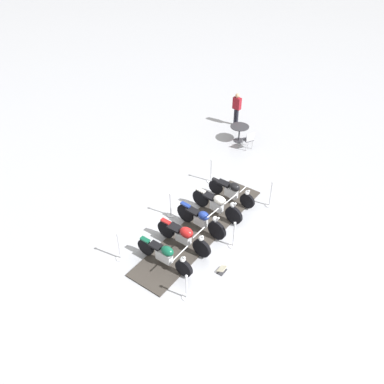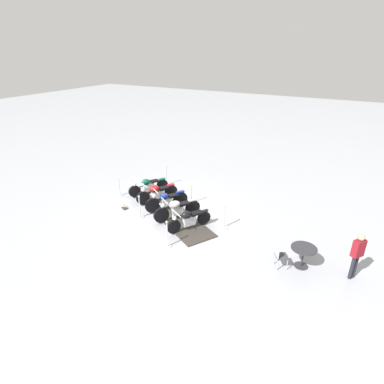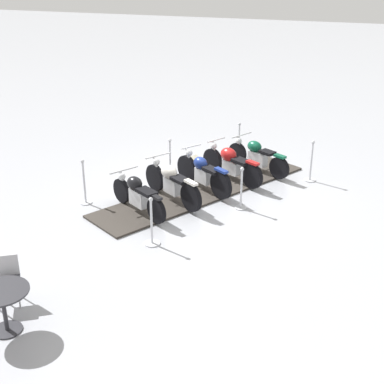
{
  "view_description": "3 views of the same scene",
  "coord_description": "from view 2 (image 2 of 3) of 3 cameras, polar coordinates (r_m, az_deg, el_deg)",
  "views": [
    {
      "loc": [
        0.85,
        -10.54,
        9.91
      ],
      "look_at": [
        -0.47,
        1.44,
        0.57
      ],
      "focal_mm": 37.79,
      "sensor_mm": 36.0,
      "label": 1
    },
    {
      "loc": [
        10.93,
        7.39,
        7.05
      ],
      "look_at": [
        -0.46,
        1.09,
        0.99
      ],
      "focal_mm": 29.49,
      "sensor_mm": 36.0,
      "label": 2
    },
    {
      "loc": [
        -3.98,
        12.16,
        5.61
      ],
      "look_at": [
        -0.34,
        1.83,
        0.79
      ],
      "focal_mm": 50.59,
      "sensor_mm": 36.0,
      "label": 3
    }
  ],
  "objects": [
    {
      "name": "stanchion_left_front",
      "position": [
        17.51,
        -4.65,
        2.46
      ],
      "size": [
        0.32,
        0.32,
        1.13
      ],
      "color": "silver",
      "rests_on": "ground_plane"
    },
    {
      "name": "stanchion_left_mid",
      "position": [
        15.37,
        -0.11,
        -0.79
      ],
      "size": [
        0.29,
        0.29,
        1.06
      ],
      "color": "silver",
      "rests_on": "ground_plane"
    },
    {
      "name": "bystander_person",
      "position": [
        11.6,
        27.73,
        -9.65
      ],
      "size": [
        0.45,
        0.41,
        1.7
      ],
      "rotation": [
        0.0,
        0.0,
        -2.18
      ],
      "color": "#23232D",
      "rests_on": "ground_plane"
    },
    {
      "name": "display_platform",
      "position": [
        14.95,
        -4.54,
        -3.17
      ],
      "size": [
        4.33,
        6.15,
        0.05
      ],
      "primitive_type": "cube",
      "rotation": [
        0.0,
        0.0,
        1.05
      ],
      "color": "#38332D",
      "rests_on": "ground_plane"
    },
    {
      "name": "motorcycle_forest",
      "position": [
        16.41,
        -7.97,
        1.09
      ],
      "size": [
        1.95,
        1.26,
        0.9
      ],
      "rotation": [
        0.0,
        0.0,
        -0.52
      ],
      "color": "black",
      "rests_on": "display_platform"
    },
    {
      "name": "motorcycle_black",
      "position": [
        13.13,
        -0.64,
        -4.94
      ],
      "size": [
        1.8,
        1.22,
        0.9
      ],
      "rotation": [
        0.0,
        0.0,
        -0.55
      ],
      "color": "black",
      "rests_on": "display_platform"
    },
    {
      "name": "motorcycle_cream",
      "position": [
        13.9,
        -2.8,
        -3.04
      ],
      "size": [
        1.91,
        1.33,
        1.02
      ],
      "rotation": [
        0.0,
        0.0,
        -0.59
      ],
      "color": "black",
      "rests_on": "display_platform"
    },
    {
      "name": "stanchion_right_front",
      "position": [
        16.59,
        -12.98,
        0.47
      ],
      "size": [
        0.29,
        0.29,
        1.01
      ],
      "color": "silver",
      "rests_on": "ground_plane"
    },
    {
      "name": "motorcycle_maroon",
      "position": [
        15.54,
        -6.44,
        -0.07
      ],
      "size": [
        1.94,
        1.22,
        0.98
      ],
      "rotation": [
        0.0,
        0.0,
        -0.53
      ],
      "color": "black",
      "rests_on": "display_platform"
    },
    {
      "name": "ground_plane",
      "position": [
        14.96,
        -4.54,
        -3.25
      ],
      "size": [
        80.0,
        80.0,
        0.0
      ],
      "primitive_type": "plane",
      "color": "#A8AAB2"
    },
    {
      "name": "motorcycle_navy",
      "position": [
        14.72,
        -4.67,
        -1.51
      ],
      "size": [
        1.83,
        1.27,
        1.05
      ],
      "rotation": [
        0.0,
        0.0,
        -0.59
      ],
      "color": "black",
      "rests_on": "display_platform"
    },
    {
      "name": "stanchion_right_rear",
      "position": [
        12.18,
        -4.49,
        -8.21
      ],
      "size": [
        0.3,
        0.3,
        1.14
      ],
      "color": "silver",
      "rests_on": "ground_plane"
    },
    {
      "name": "cafe_chair_near_table",
      "position": [
        11.46,
        15.59,
        -10.91
      ],
      "size": [
        0.55,
        0.55,
        0.87
      ],
      "rotation": [
        0.0,
        0.0,
        2.13
      ],
      "color": "#B7B7BC",
      "rests_on": "ground_plane"
    },
    {
      "name": "info_placard",
      "position": [
        15.36,
        -12.11,
        -2.71
      ],
      "size": [
        0.36,
        0.39,
        0.21
      ],
      "rotation": [
        0.0,
        0.0,
        4.19
      ],
      "color": "#333338",
      "rests_on": "ground_plane"
    },
    {
      "name": "stanchion_right_mid",
      "position": [
        14.32,
        -9.4,
        -3.31
      ],
      "size": [
        0.33,
        0.33,
        1.09
      ],
      "color": "silver",
      "rests_on": "ground_plane"
    },
    {
      "name": "cafe_table",
      "position": [
        11.7,
        19.5,
        -10.25
      ],
      "size": [
        0.88,
        0.88,
        0.77
      ],
      "color": "#2D2D33",
      "rests_on": "ground_plane"
    },
    {
      "name": "stanchion_left_rear",
      "position": [
        13.45,
        5.84,
        -5.18
      ],
      "size": [
        0.35,
        0.35,
        1.08
      ],
      "color": "silver",
      "rests_on": "ground_plane"
    }
  ]
}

